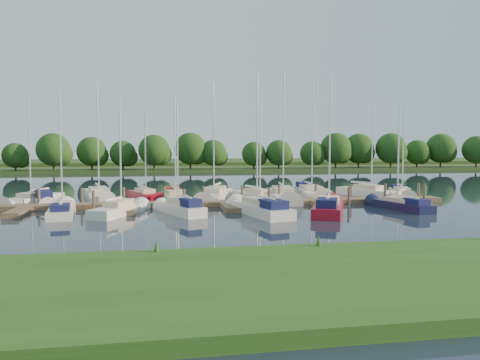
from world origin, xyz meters
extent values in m
plane|color=#192332|center=(0.00, 0.00, 0.00)|extent=(260.00, 260.00, 0.00)
cube|color=#1F4E16|center=(0.00, -16.00, 0.25)|extent=(90.00, 10.00, 0.50)
cube|color=brown|center=(0.00, 8.00, 0.20)|extent=(40.00, 2.00, 0.40)
cube|color=brown|center=(-16.00, 5.00, 0.20)|extent=(1.20, 4.00, 0.40)
cube|color=brown|center=(-8.00, 5.00, 0.20)|extent=(1.20, 4.00, 0.40)
cube|color=brown|center=(0.00, 5.00, 0.20)|extent=(1.20, 4.00, 0.40)
cube|color=brown|center=(8.00, 5.00, 0.20)|extent=(1.20, 4.00, 0.40)
cube|color=brown|center=(16.00, 5.00, 0.20)|extent=(1.20, 4.00, 0.40)
cylinder|color=#473D33|center=(-15.55, 9.30, 0.60)|extent=(0.24, 0.24, 2.00)
cylinder|color=#473D33|center=(-12.09, 9.30, 0.60)|extent=(0.24, 0.24, 2.00)
cylinder|color=#473D33|center=(-8.64, 9.30, 0.60)|extent=(0.24, 0.24, 2.00)
cylinder|color=#473D33|center=(-5.18, 9.30, 0.60)|extent=(0.24, 0.24, 2.00)
cylinder|color=#473D33|center=(-1.73, 9.30, 0.60)|extent=(0.24, 0.24, 2.00)
cylinder|color=#473D33|center=(1.73, 9.30, 0.60)|extent=(0.24, 0.24, 2.00)
cylinder|color=#473D33|center=(5.18, 9.30, 0.60)|extent=(0.24, 0.24, 2.00)
cylinder|color=#473D33|center=(8.64, 9.30, 0.60)|extent=(0.24, 0.24, 2.00)
cylinder|color=#473D33|center=(12.09, 9.30, 0.60)|extent=(0.24, 0.24, 2.00)
cylinder|color=#473D33|center=(15.55, 9.30, 0.60)|extent=(0.24, 0.24, 2.00)
cylinder|color=#473D33|center=(19.00, 9.30, 0.60)|extent=(0.24, 0.24, 2.00)
cylinder|color=#473D33|center=(-10.80, 6.70, 0.60)|extent=(0.24, 0.24, 2.00)
cylinder|color=#473D33|center=(-3.60, 6.70, 0.60)|extent=(0.24, 0.24, 2.00)
cylinder|color=#473D33|center=(3.60, 6.70, 0.60)|extent=(0.24, 0.24, 2.00)
cylinder|color=#473D33|center=(10.80, 6.70, 0.60)|extent=(0.24, 0.24, 2.00)
cylinder|color=#473D33|center=(18.00, 6.70, 0.60)|extent=(0.24, 0.24, 2.00)
cube|color=#2A441A|center=(0.00, 75.00, 0.30)|extent=(180.00, 30.00, 0.60)
cube|color=#364E22|center=(0.00, 100.00, 0.70)|extent=(220.00, 40.00, 1.40)
cylinder|color=#38281C|center=(-31.26, 62.51, 1.34)|extent=(0.36, 0.36, 2.68)
sphere|color=black|center=(-31.26, 62.51, 4.61)|extent=(6.24, 6.24, 6.24)
sphere|color=black|center=(-29.92, 62.71, 3.72)|extent=(4.46, 4.46, 4.46)
cylinder|color=#38281C|center=(-26.16, 62.80, 1.07)|extent=(0.36, 0.36, 2.13)
sphere|color=black|center=(-26.16, 62.80, 3.67)|extent=(4.98, 4.98, 4.98)
sphere|color=black|center=(-25.10, 63.00, 2.96)|extent=(3.55, 3.55, 3.55)
cylinder|color=#38281C|center=(-20.21, 63.48, 1.11)|extent=(0.36, 0.36, 2.22)
sphere|color=black|center=(-20.21, 63.48, 3.82)|extent=(5.17, 5.17, 5.17)
sphere|color=black|center=(-19.11, 63.68, 3.08)|extent=(3.69, 3.69, 3.69)
cylinder|color=#38281C|center=(-12.41, 60.23, 1.25)|extent=(0.36, 0.36, 2.50)
sphere|color=black|center=(-12.41, 60.23, 4.31)|extent=(5.84, 5.84, 5.84)
sphere|color=black|center=(-11.16, 60.43, 3.48)|extent=(4.17, 4.17, 4.17)
cylinder|color=#38281C|center=(-6.77, 63.09, 1.31)|extent=(0.36, 0.36, 2.62)
sphere|color=black|center=(-6.77, 63.09, 4.50)|extent=(6.10, 6.10, 6.10)
sphere|color=black|center=(-5.47, 63.29, 3.63)|extent=(4.36, 4.36, 4.36)
cylinder|color=#38281C|center=(0.91, 62.12, 1.23)|extent=(0.36, 0.36, 2.46)
sphere|color=black|center=(0.91, 62.12, 4.24)|extent=(5.74, 5.74, 5.74)
sphere|color=black|center=(2.14, 62.32, 3.42)|extent=(4.10, 4.10, 4.10)
cylinder|color=#38281C|center=(7.38, 61.01, 1.18)|extent=(0.36, 0.36, 2.37)
sphere|color=black|center=(7.38, 61.01, 4.08)|extent=(5.53, 5.53, 5.53)
sphere|color=black|center=(8.57, 61.21, 3.29)|extent=(3.95, 3.95, 3.95)
cylinder|color=#38281C|center=(12.45, 62.78, 1.34)|extent=(0.36, 0.36, 2.69)
sphere|color=black|center=(12.45, 62.78, 4.63)|extent=(6.27, 6.27, 6.27)
sphere|color=black|center=(13.79, 62.98, 3.73)|extent=(4.48, 4.48, 4.48)
cylinder|color=#38281C|center=(19.70, 63.53, 1.02)|extent=(0.36, 0.36, 2.04)
sphere|color=black|center=(19.70, 63.53, 3.52)|extent=(4.77, 4.77, 4.77)
sphere|color=black|center=(20.72, 63.73, 2.84)|extent=(3.40, 3.40, 3.40)
cylinder|color=#38281C|center=(25.94, 61.37, 1.41)|extent=(0.36, 0.36, 2.81)
sphere|color=black|center=(25.94, 61.37, 4.84)|extent=(6.56, 6.56, 6.56)
sphere|color=black|center=(27.35, 61.57, 3.91)|extent=(4.69, 4.69, 4.69)
cylinder|color=#38281C|center=(32.30, 60.73, 1.18)|extent=(0.36, 0.36, 2.36)
sphere|color=black|center=(32.30, 60.73, 4.06)|extent=(5.50, 5.50, 5.50)
sphere|color=black|center=(33.48, 60.93, 3.27)|extent=(3.93, 3.93, 3.93)
cylinder|color=#38281C|center=(38.29, 61.33, 1.35)|extent=(0.36, 0.36, 2.71)
sphere|color=black|center=(38.29, 61.33, 4.66)|extent=(6.32, 6.32, 6.32)
sphere|color=black|center=(39.64, 61.53, 3.76)|extent=(4.51, 4.51, 4.51)
cylinder|color=#38281C|center=(44.82, 60.93, 1.15)|extent=(0.36, 0.36, 2.29)
sphere|color=black|center=(44.82, 60.93, 3.95)|extent=(5.35, 5.35, 5.35)
sphere|color=black|center=(45.96, 61.13, 3.19)|extent=(3.82, 3.82, 3.82)
cylinder|color=#38281C|center=(51.25, 63.69, 1.00)|extent=(0.36, 0.36, 2.01)
sphere|color=black|center=(51.25, 63.69, 3.46)|extent=(4.69, 4.69, 4.69)
sphere|color=black|center=(52.25, 63.89, 2.79)|extent=(3.35, 3.35, 3.35)
cylinder|color=#38281C|center=(58.19, 63.53, 1.07)|extent=(0.36, 0.36, 2.14)
sphere|color=black|center=(58.19, 63.53, 3.69)|extent=(5.00, 5.00, 5.00)
sphere|color=black|center=(59.26, 63.73, 2.97)|extent=(3.57, 3.57, 3.57)
cylinder|color=#38281C|center=(63.65, 63.67, 1.24)|extent=(0.36, 0.36, 2.47)
sphere|color=black|center=(63.65, 63.67, 4.26)|extent=(5.77, 5.77, 5.77)
sphere|color=black|center=(64.89, 63.87, 3.43)|extent=(4.12, 4.12, 4.12)
cube|color=silver|center=(-16.66, 12.78, 0.15)|extent=(4.01, 6.76, 1.02)
cone|color=silver|center=(-17.81, 9.72, 0.15)|extent=(1.66, 2.46, 0.91)
cube|color=beige|center=(-16.78, 12.47, 0.79)|extent=(2.32, 3.23, 0.46)
cylinder|color=silver|center=(-16.89, 12.17, 5.06)|extent=(0.12, 0.12, 8.82)
cylinder|color=silver|center=(-16.43, 13.39, 1.16)|extent=(1.13, 2.79, 0.10)
cylinder|color=silver|center=(-16.43, 13.39, 1.16)|extent=(1.11, 2.52, 0.20)
cube|color=silver|center=(-15.71, 11.75, 0.15)|extent=(2.94, 4.92, 0.88)
cone|color=silver|center=(-14.97, 9.53, 0.15)|extent=(1.18, 1.57, 0.77)
cube|color=#141846|center=(-15.71, 11.75, 0.83)|extent=(1.98, 2.83, 0.79)
cube|color=silver|center=(-11.48, 15.28, 0.15)|extent=(3.86, 8.21, 1.17)
cone|color=silver|center=(-10.64, 11.41, 0.15)|extent=(1.68, 2.94, 1.11)
cube|color=beige|center=(-11.40, 14.89, 0.90)|extent=(2.39, 3.84, 0.53)
cylinder|color=silver|center=(-11.32, 14.50, 6.09)|extent=(0.12, 0.12, 10.69)
cylinder|color=silver|center=(-11.65, 16.05, 1.33)|extent=(0.86, 3.50, 0.10)
cylinder|color=silver|center=(-11.65, 16.05, 1.33)|extent=(0.87, 3.14, 0.20)
cube|color=maroon|center=(-7.09, 14.55, 0.15)|extent=(3.62, 6.04, 1.05)
cone|color=maroon|center=(-6.04, 11.82, 0.15)|extent=(1.50, 2.20, 0.82)
cube|color=beige|center=(-6.99, 14.27, 0.81)|extent=(2.09, 2.89, 0.48)
cylinder|color=silver|center=(-6.88, 14.00, 4.61)|extent=(0.12, 0.12, 7.89)
cylinder|color=silver|center=(-7.30, 15.09, 1.19)|extent=(1.04, 2.49, 0.10)
cylinder|color=silver|center=(-7.30, 15.09, 1.19)|extent=(1.03, 2.25, 0.20)
cube|color=silver|center=(-4.16, 12.26, 0.15)|extent=(2.40, 6.87, 1.04)
cone|color=silver|center=(-3.90, 8.90, 0.15)|extent=(1.12, 2.43, 0.94)
cube|color=beige|center=(-4.13, 11.92, 0.80)|extent=(1.65, 3.13, 0.47)
cube|color=#982E16|center=(-4.31, 14.14, 0.90)|extent=(1.47, 2.12, 0.52)
cylinder|color=silver|center=(-4.11, 11.59, 5.21)|extent=(0.12, 0.12, 9.10)
cylinder|color=silver|center=(-4.21, 12.93, 1.18)|extent=(0.33, 3.03, 0.10)
cylinder|color=silver|center=(-4.21, 12.93, 1.18)|extent=(0.41, 2.70, 0.20)
cube|color=silver|center=(-0.22, 12.98, 0.15)|extent=(4.49, 7.92, 1.24)
cone|color=silver|center=(-1.46, 9.37, 0.15)|extent=(1.88, 2.88, 1.07)
cube|color=beige|center=(-0.35, 12.62, 0.95)|extent=(2.63, 3.77, 0.56)
cylinder|color=silver|center=(-0.47, 12.26, 5.94)|extent=(0.12, 0.12, 10.31)
cylinder|color=silver|center=(0.02, 13.70, 1.40)|extent=(1.21, 3.29, 0.10)
cylinder|color=silver|center=(0.02, 13.70, 1.40)|extent=(1.18, 2.96, 0.20)
cube|color=silver|center=(3.58, 11.85, 0.15)|extent=(3.99, 6.79, 1.07)
cone|color=silver|center=(4.72, 8.77, 0.15)|extent=(1.66, 2.47, 0.92)
cube|color=beige|center=(3.70, 11.54, 0.83)|extent=(2.31, 3.25, 0.49)
cylinder|color=silver|center=(3.81, 11.23, 5.11)|extent=(0.12, 0.12, 8.86)
cylinder|color=silver|center=(3.36, 12.46, 1.22)|extent=(1.11, 2.80, 0.10)
cylinder|color=silver|center=(3.36, 12.46, 1.22)|extent=(1.10, 2.53, 0.20)
cube|color=silver|center=(6.16, 11.95, 0.15)|extent=(3.58, 8.69, 1.23)
cone|color=silver|center=(5.54, 7.78, 0.15)|extent=(1.60, 3.09, 1.18)
cube|color=beige|center=(6.10, 11.53, 0.95)|extent=(2.31, 4.02, 0.56)
cylinder|color=silver|center=(6.04, 11.11, 6.47)|extent=(0.12, 0.12, 11.39)
cylinder|color=silver|center=(6.29, 12.78, 1.39)|extent=(0.66, 3.77, 0.10)
cylinder|color=silver|center=(6.29, 12.78, 1.39)|extent=(0.70, 3.37, 0.20)
cube|color=silver|center=(9.86, 14.58, 0.15)|extent=(3.14, 8.49, 1.11)
cone|color=silver|center=(9.44, 10.45, 0.15)|extent=(1.45, 3.01, 1.16)
cube|color=beige|center=(9.81, 14.17, 0.86)|extent=(2.11, 3.89, 0.50)
cube|color=#141846|center=(10.09, 16.89, 0.96)|extent=(1.87, 2.64, 0.56)
cylinder|color=silver|center=(9.77, 13.75, 6.31)|extent=(0.12, 0.12, 11.21)
cylinder|color=silver|center=(9.94, 15.40, 1.26)|extent=(0.47, 3.73, 0.10)
cylinder|color=silver|center=(9.94, 15.40, 1.26)|extent=(0.53, 3.32, 0.20)
cube|color=silver|center=(15.51, 13.30, 0.15)|extent=(4.38, 7.12, 1.21)
cone|color=silver|center=(16.80, 10.11, 0.15)|extent=(1.80, 2.60, 0.97)
cube|color=beige|center=(15.64, 12.98, 0.93)|extent=(2.51, 3.42, 0.55)
cylinder|color=silver|center=(15.77, 12.66, 5.42)|extent=(0.12, 0.12, 9.31)
cylinder|color=silver|center=(15.25, 13.94, 1.37)|extent=(1.26, 2.91, 0.10)
cylinder|color=silver|center=(15.25, 13.94, 1.37)|extent=(1.22, 2.63, 0.20)
cube|color=silver|center=(19.11, 12.73, 0.15)|extent=(3.80, 6.45, 0.94)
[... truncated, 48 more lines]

